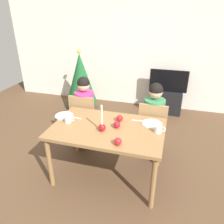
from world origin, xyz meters
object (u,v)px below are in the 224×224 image
at_px(person_right_child, 153,122).
at_px(christmas_tree, 81,79).
at_px(chair_right, 152,126).
at_px(plate_left, 64,116).
at_px(tv_stand, 166,102).
at_px(person_left_child, 85,113).
at_px(mug_left, 68,119).
at_px(candle_centerpiece, 102,126).
at_px(plate_right, 152,124).
at_px(apple_by_left_plate, 120,118).
at_px(mug_right, 159,129).
at_px(apple_by_right_mug, 117,125).
at_px(chair_left, 85,117).
at_px(tv, 169,81).
at_px(apple_near_candle, 118,141).
at_px(dining_table, 108,133).

relative_size(person_right_child, christmas_tree, 0.89).
relative_size(chair_right, plate_left, 3.61).
relative_size(tv_stand, christmas_tree, 0.48).
relative_size(person_left_child, mug_left, 8.85).
bearing_deg(mug_left, chair_right, 30.95).
distance_m(candle_centerpiece, plate_right, 0.66).
height_order(plate_right, apple_by_left_plate, apple_by_left_plate).
xyz_separation_m(mug_right, apple_by_right_mug, (-0.51, -0.03, -0.00)).
relative_size(candle_centerpiece, plate_left, 1.36).
relative_size(chair_left, mug_left, 6.80).
distance_m(chair_left, plate_left, 0.54).
distance_m(person_left_child, plate_right, 1.18).
bearing_deg(chair_right, apple_by_left_plate, -134.69).
relative_size(tv_stand, mug_left, 4.83).
bearing_deg(plate_right, tv, 86.90).
height_order(apple_near_candle, apple_by_right_mug, apple_by_right_mug).
bearing_deg(person_left_child, mug_right, -26.26).
xyz_separation_m(chair_left, tv, (1.21, 1.69, 0.20)).
xyz_separation_m(tv_stand, apple_near_candle, (-0.41, -2.63, 0.55)).
bearing_deg(plate_left, mug_right, -3.75).
distance_m(plate_right, mug_right, 0.22).
distance_m(dining_table, tv_stand, 2.42).
bearing_deg(plate_right, apple_by_left_plate, -174.93).
relative_size(person_left_child, mug_right, 8.92).
relative_size(apple_by_left_plate, apple_by_right_mug, 1.00).
height_order(tv, mug_left, tv).
height_order(person_left_child, apple_by_right_mug, person_left_child).
bearing_deg(plate_left, apple_near_candle, -27.70).
height_order(chair_right, apple_by_left_plate, chair_right).
height_order(dining_table, chair_right, chair_right).
relative_size(chair_right, tv, 1.14).
bearing_deg(dining_table, plate_left, 168.68).
relative_size(chair_right, mug_right, 6.85).
bearing_deg(mug_right, plate_right, 117.53).
distance_m(person_left_child, mug_left, 0.69).
xyz_separation_m(candle_centerpiece, mug_left, (-0.49, 0.08, -0.02)).
bearing_deg(apple_by_right_mug, apple_by_left_plate, 93.06).
bearing_deg(christmas_tree, dining_table, -58.14).
height_order(dining_table, chair_left, chair_left).
height_order(mug_left, apple_near_candle, mug_left).
relative_size(chair_right, person_left_child, 0.77).
height_order(chair_left, mug_right, chair_left).
relative_size(person_right_child, plate_right, 4.54).
relative_size(person_left_child, candle_centerpiece, 3.46).
xyz_separation_m(mug_left, apple_by_right_mug, (0.64, 0.04, -0.00)).
distance_m(chair_left, tv_stand, 2.10).
relative_size(tv, mug_left, 5.97).
height_order(chair_left, chair_right, same).
xyz_separation_m(tv, plate_right, (-0.11, -2.06, 0.05)).
xyz_separation_m(chair_left, person_right_child, (1.08, 0.03, 0.06)).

